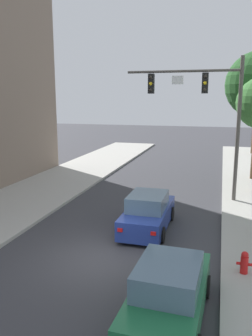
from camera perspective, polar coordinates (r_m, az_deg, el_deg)
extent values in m
plane|color=#38383D|center=(12.49, -3.80, -14.82)|extent=(120.00, 120.00, 0.00)
cylinder|color=#514C47|center=(18.77, 18.22, 5.96)|extent=(0.20, 0.20, 7.50)
cylinder|color=#514C47|center=(18.86, 9.42, 15.68)|extent=(5.95, 0.14, 0.14)
cube|color=black|center=(18.73, 13.08, 13.65)|extent=(0.32, 0.28, 1.05)
sphere|color=#2D2823|center=(18.60, 13.11, 14.69)|extent=(0.18, 0.18, 0.18)
sphere|color=yellow|center=(18.58, 13.06, 13.68)|extent=(0.18, 0.18, 0.18)
sphere|color=#2D2823|center=(18.57, 13.01, 12.66)|extent=(0.18, 0.18, 0.18)
cube|color=black|center=(19.09, 4.24, 13.87)|extent=(0.32, 0.28, 1.05)
sphere|color=#2D2823|center=(18.96, 4.16, 14.88)|extent=(0.18, 0.18, 0.18)
sphere|color=yellow|center=(18.95, 4.14, 13.89)|extent=(0.18, 0.18, 0.18)
sphere|color=#2D2823|center=(18.93, 4.13, 12.89)|extent=(0.18, 0.18, 0.18)
cube|color=white|center=(18.85, 8.63, 14.34)|extent=(0.60, 0.03, 0.44)
cube|color=navy|center=(14.86, 3.72, -8.06)|extent=(1.71, 4.21, 0.80)
cube|color=slate|center=(14.49, 3.63, -5.57)|extent=(1.51, 2.01, 0.64)
cylinder|color=black|center=(16.31, 1.86, -7.13)|extent=(0.22, 0.64, 0.64)
cylinder|color=black|center=(16.02, 7.53, -7.57)|extent=(0.22, 0.64, 0.64)
cylinder|color=black|center=(13.95, -0.72, -10.44)|extent=(0.22, 0.64, 0.64)
cylinder|color=black|center=(13.61, 5.95, -11.06)|extent=(0.22, 0.64, 0.64)
cube|color=red|center=(13.04, -1.02, -10.34)|extent=(0.20, 0.04, 0.14)
cube|color=red|center=(12.76, 4.58, -10.88)|extent=(0.20, 0.04, 0.14)
cube|color=#1E663D|center=(9.31, 7.20, -20.89)|extent=(1.86, 4.26, 0.80)
cube|color=slate|center=(8.81, 7.13, -17.44)|extent=(1.58, 2.06, 0.64)
cylinder|color=black|center=(10.67, 4.08, -17.77)|extent=(0.24, 0.65, 0.64)
cylinder|color=black|center=(10.46, 13.18, -18.71)|extent=(0.24, 0.65, 0.64)
cylinder|color=black|center=(8.57, -0.59, -25.96)|extent=(0.24, 0.65, 0.64)
cylinder|color=red|center=(11.71, 19.15, -15.04)|extent=(0.24, 0.24, 0.55)
sphere|color=red|center=(11.56, 19.26, -13.55)|extent=(0.22, 0.22, 0.22)
cylinder|color=red|center=(11.68, 18.25, -14.89)|extent=(0.12, 0.09, 0.09)
cylinder|color=red|center=(11.71, 20.07, -14.95)|extent=(0.12, 0.09, 0.09)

